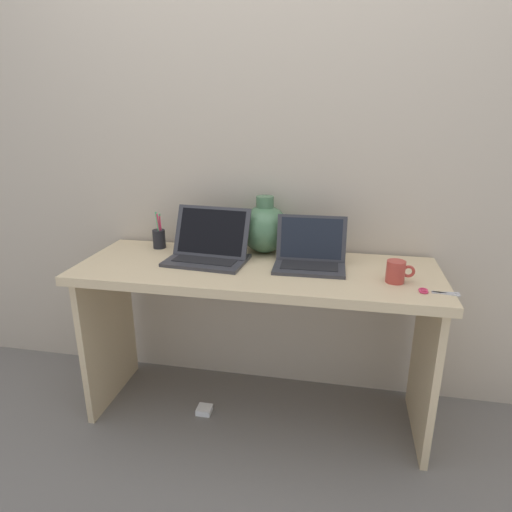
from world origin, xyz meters
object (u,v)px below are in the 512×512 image
object	(u,v)px
power_brick	(204,410)
green_vase	(265,228)
laptop_left	(209,247)
scissors	(431,292)
coffee_mug	(396,272)
laptop_right	(310,253)
pen_cup	(159,238)

from	to	relation	value
power_brick	green_vase	bearing A→B (deg)	48.50
laptop_left	green_vase	bearing A→B (deg)	35.92
scissors	power_brick	distance (m)	1.21
green_vase	coffee_mug	bearing A→B (deg)	-26.35
power_brick	laptop_left	bearing A→B (deg)	80.99
coffee_mug	laptop_left	bearing A→B (deg)	171.40
green_vase	power_brick	bearing A→B (deg)	-131.50
laptop_right	green_vase	size ratio (longest dim) A/B	1.14
green_vase	pen_cup	world-z (taller)	green_vase
laptop_right	power_brick	world-z (taller)	laptop_right
scissors	power_brick	world-z (taller)	scissors
pen_cup	scissors	world-z (taller)	pen_cup
laptop_right	coffee_mug	size ratio (longest dim) A/B	2.77
laptop_left	coffee_mug	world-z (taller)	laptop_left
laptop_right	coffee_mug	bearing A→B (deg)	-19.93
laptop_right	power_brick	size ratio (longest dim) A/B	4.42
laptop_left	power_brick	size ratio (longest dim) A/B	5.31
coffee_mug	laptop_right	bearing A→B (deg)	160.07
laptop_right	pen_cup	size ratio (longest dim) A/B	1.67
coffee_mug	scissors	distance (m)	0.15
laptop_left	scissors	distance (m)	0.95
green_vase	power_brick	size ratio (longest dim) A/B	3.87
laptop_left	green_vase	size ratio (longest dim) A/B	1.37
pen_cup	scissors	size ratio (longest dim) A/B	1.26
coffee_mug	scissors	bearing A→B (deg)	-33.75
laptop_right	pen_cup	xyz separation A→B (m)	(-0.75, 0.12, -0.01)
power_brick	coffee_mug	bearing A→B (deg)	-0.65
green_vase	laptop_left	bearing A→B (deg)	-144.08
laptop_left	coffee_mug	bearing A→B (deg)	-8.60
scissors	power_brick	size ratio (longest dim) A/B	2.11
coffee_mug	scissors	size ratio (longest dim) A/B	0.76
green_vase	laptop_right	bearing A→B (deg)	-34.89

